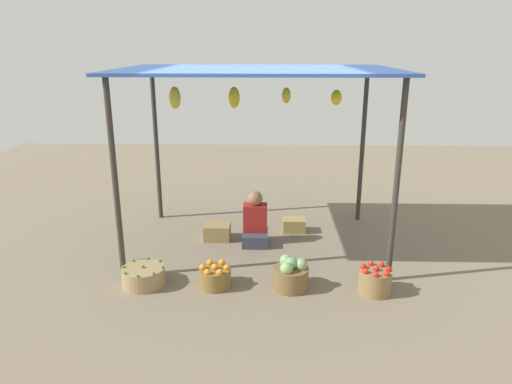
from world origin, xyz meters
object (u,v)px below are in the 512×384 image
object	(u,v)px
basket_cabbages	(291,275)
basket_red_tomatoes	(375,281)
wooden_crate_near_vendor	(217,232)
wooden_crate_stacked_rear	(294,225)
vendor_person	(255,224)
basket_oranges	(215,277)
basket_green_chilies	(144,276)

from	to	relation	value
basket_cabbages	basket_red_tomatoes	bearing A→B (deg)	-4.39
basket_red_tomatoes	wooden_crate_near_vendor	world-z (taller)	basket_red_tomatoes
wooden_crate_stacked_rear	basket_cabbages	bearing A→B (deg)	-94.03
vendor_person	basket_oranges	size ratio (longest dim) A/B	2.06
basket_cabbages	basket_red_tomatoes	world-z (taller)	basket_cabbages
basket_cabbages	wooden_crate_near_vendor	distance (m)	1.77
wooden_crate_stacked_rear	wooden_crate_near_vendor	bearing A→B (deg)	-164.28
basket_oranges	wooden_crate_stacked_rear	distance (m)	2.03
basket_oranges	wooden_crate_near_vendor	size ratio (longest dim) A/B	1.01
basket_green_chilies	basket_red_tomatoes	bearing A→B (deg)	-2.31
basket_cabbages	wooden_crate_stacked_rear	bearing A→B (deg)	85.97
basket_oranges	basket_green_chilies	bearing A→B (deg)	178.64
basket_green_chilies	wooden_crate_stacked_rear	distance (m)	2.56
basket_oranges	basket_cabbages	bearing A→B (deg)	-0.97
basket_oranges	basket_red_tomatoes	bearing A→B (deg)	-2.75
vendor_person	basket_oranges	distance (m)	1.38
basket_red_tomatoes	basket_green_chilies	bearing A→B (deg)	177.69
wooden_crate_near_vendor	wooden_crate_stacked_rear	distance (m)	1.19
vendor_person	basket_green_chilies	size ratio (longest dim) A/B	1.53
wooden_crate_near_vendor	wooden_crate_stacked_rear	xyz separation A→B (m)	(1.15, 0.32, -0.01)
basket_cabbages	basket_red_tomatoes	size ratio (longest dim) A/B	1.10
vendor_person	basket_cabbages	xyz separation A→B (m)	(0.46, -1.31, -0.13)
basket_oranges	basket_red_tomatoes	distance (m)	1.87
wooden_crate_stacked_rear	basket_green_chilies	bearing A→B (deg)	-137.51
basket_oranges	basket_cabbages	xyz separation A→B (m)	(0.90, -0.02, 0.05)
wooden_crate_stacked_rear	basket_red_tomatoes	bearing A→B (deg)	-65.32
basket_oranges	vendor_person	bearing A→B (deg)	71.28
vendor_person	wooden_crate_near_vendor	size ratio (longest dim) A/B	2.08
basket_green_chilies	wooden_crate_stacked_rear	size ratio (longest dim) A/B	1.49
vendor_person	wooden_crate_stacked_rear	size ratio (longest dim) A/B	2.29
basket_red_tomatoes	vendor_person	bearing A→B (deg)	135.89
basket_red_tomatoes	wooden_crate_near_vendor	distance (m)	2.50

